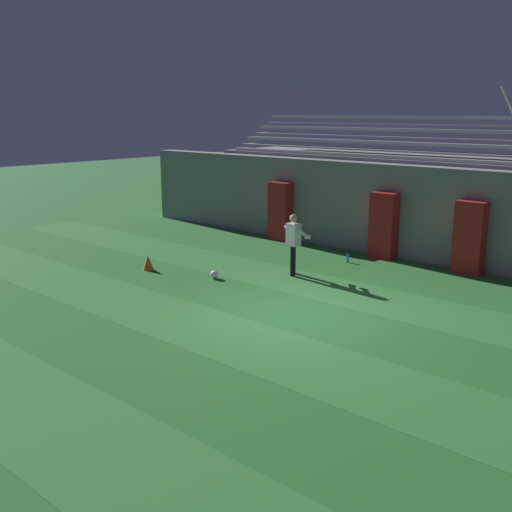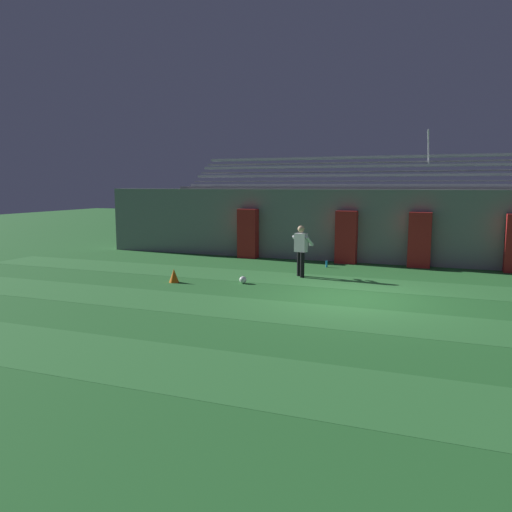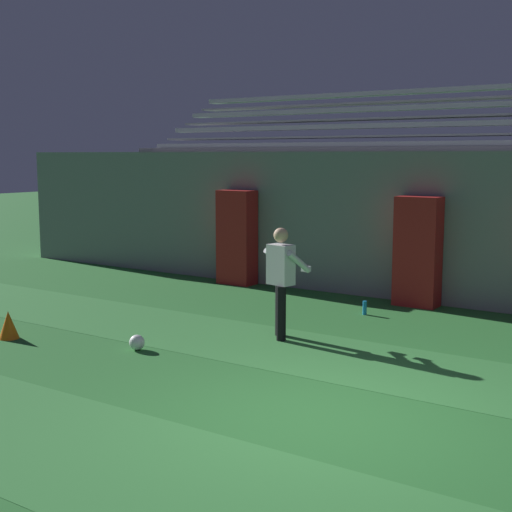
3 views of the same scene
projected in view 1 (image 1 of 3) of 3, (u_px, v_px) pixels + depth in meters
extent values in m
plane|color=#286B2D|center=(297.00, 315.00, 13.11)|extent=(80.00, 80.00, 0.00)
cube|color=#337A38|center=(47.00, 417.00, 8.74)|extent=(28.00, 2.03, 0.01)
cube|color=#337A38|center=(237.00, 340.00, 11.70)|extent=(28.00, 2.03, 0.01)
cube|color=#337A38|center=(350.00, 294.00, 14.66)|extent=(28.00, 2.03, 0.01)
cube|color=gray|center=(434.00, 215.00, 17.52)|extent=(24.00, 0.60, 2.80)
cube|color=#B21E1E|center=(384.00, 226.00, 18.07)|extent=(0.79, 0.44, 2.00)
cube|color=#B21E1E|center=(470.00, 237.00, 16.36)|extent=(0.79, 0.44, 2.00)
cube|color=#B21E1E|center=(280.00, 211.00, 20.66)|extent=(0.79, 0.44, 2.00)
cube|color=gray|center=(462.00, 206.00, 18.96)|extent=(18.00, 3.20, 2.90)
cube|color=#A8AAB2|center=(449.00, 160.00, 17.70)|extent=(17.10, 0.36, 0.10)
cube|color=gray|center=(445.00, 168.00, 17.61)|extent=(17.10, 0.60, 0.04)
cube|color=#A8AAB2|center=(460.00, 145.00, 18.12)|extent=(17.10, 0.36, 0.10)
cube|color=gray|center=(456.00, 153.00, 18.03)|extent=(17.10, 0.60, 0.04)
cube|color=#A8AAB2|center=(470.00, 131.00, 18.53)|extent=(17.10, 0.36, 0.10)
cube|color=gray|center=(467.00, 139.00, 18.44)|extent=(17.10, 0.60, 0.04)
cube|color=#A8AAB2|center=(480.00, 118.00, 18.95)|extent=(17.10, 0.36, 0.10)
cube|color=gray|center=(477.00, 126.00, 18.86)|extent=(17.10, 0.60, 0.04)
cylinder|color=#A8AAB2|center=(512.00, 110.00, 17.04)|extent=(0.06, 1.93, 1.25)
cylinder|color=black|center=(293.00, 259.00, 16.44)|extent=(0.17, 0.17, 0.82)
cylinder|color=black|center=(293.00, 261.00, 16.15)|extent=(0.17, 0.17, 0.82)
cube|color=silver|center=(293.00, 235.00, 16.13)|extent=(0.42, 0.31, 0.60)
sphere|color=tan|center=(294.00, 218.00, 16.03)|extent=(0.22, 0.22, 0.22)
cylinder|color=silver|center=(292.00, 231.00, 16.39)|extent=(0.18, 0.49, 0.37)
cylinder|color=silver|center=(303.00, 233.00, 16.01)|extent=(0.18, 0.49, 0.37)
cube|color=silver|center=(298.00, 235.00, 16.50)|extent=(0.13, 0.13, 0.08)
cube|color=silver|center=(308.00, 237.00, 16.19)|extent=(0.13, 0.13, 0.08)
sphere|color=white|center=(214.00, 274.00, 15.98)|extent=(0.22, 0.22, 0.22)
cone|color=orange|center=(148.00, 263.00, 16.84)|extent=(0.30, 0.30, 0.42)
cylinder|color=#1E8CD8|center=(348.00, 258.00, 17.70)|extent=(0.07, 0.07, 0.24)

